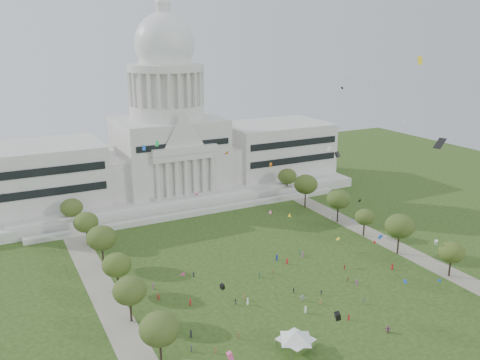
# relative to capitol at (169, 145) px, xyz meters

# --- Properties ---
(ground) EXTENTS (400.00, 400.00, 0.00)m
(ground) POSITION_rel_capitol_xyz_m (0.00, -113.59, -22.30)
(ground) COLOR #294214
(ground) RESTS_ON ground
(capitol) EXTENTS (160.00, 64.50, 91.30)m
(capitol) POSITION_rel_capitol_xyz_m (0.00, 0.00, 0.00)
(capitol) COLOR beige
(capitol) RESTS_ON ground
(path_left) EXTENTS (8.00, 160.00, 0.04)m
(path_left) POSITION_rel_capitol_xyz_m (-48.00, -83.59, -22.28)
(path_left) COLOR gray
(path_left) RESTS_ON ground
(path_right) EXTENTS (8.00, 160.00, 0.04)m
(path_right) POSITION_rel_capitol_xyz_m (48.00, -83.59, -22.28)
(path_right) COLOR gray
(path_right) RESTS_ON ground
(row_tree_l_1) EXTENTS (8.86, 8.86, 12.59)m
(row_tree_l_1) POSITION_rel_capitol_xyz_m (-44.07, -116.55, -13.34)
(row_tree_l_1) COLOR black
(row_tree_l_1) RESTS_ON ground
(row_tree_r_1) EXTENTS (7.58, 7.58, 10.78)m
(row_tree_r_1) POSITION_rel_capitol_xyz_m (46.22, -115.34, -14.64)
(row_tree_r_1) COLOR black
(row_tree_r_1) RESTS_ON ground
(row_tree_l_2) EXTENTS (8.42, 8.42, 11.97)m
(row_tree_l_2) POSITION_rel_capitol_xyz_m (-45.04, -96.29, -13.79)
(row_tree_l_2) COLOR black
(row_tree_l_2) RESTS_ON ground
(row_tree_r_2) EXTENTS (9.55, 9.55, 13.58)m
(row_tree_r_2) POSITION_rel_capitol_xyz_m (44.17, -96.15, -12.64)
(row_tree_r_2) COLOR black
(row_tree_r_2) RESTS_ON ground
(row_tree_l_3) EXTENTS (8.12, 8.12, 11.55)m
(row_tree_l_3) POSITION_rel_capitol_xyz_m (-44.09, -79.67, -14.09)
(row_tree_l_3) COLOR black
(row_tree_l_3) RESTS_ON ground
(row_tree_r_3) EXTENTS (7.01, 7.01, 9.98)m
(row_tree_r_3) POSITION_rel_capitol_xyz_m (44.40, -79.10, -15.21)
(row_tree_r_3) COLOR black
(row_tree_r_3) RESTS_ON ground
(row_tree_l_4) EXTENTS (9.29, 9.29, 13.21)m
(row_tree_l_4) POSITION_rel_capitol_xyz_m (-44.08, -61.17, -12.90)
(row_tree_l_4) COLOR black
(row_tree_l_4) RESTS_ON ground
(row_tree_r_4) EXTENTS (9.19, 9.19, 13.06)m
(row_tree_r_4) POSITION_rel_capitol_xyz_m (44.76, -63.55, -13.01)
(row_tree_r_4) COLOR black
(row_tree_r_4) RESTS_ON ground
(row_tree_l_5) EXTENTS (8.33, 8.33, 11.85)m
(row_tree_l_5) POSITION_rel_capitol_xyz_m (-45.22, -42.58, -13.88)
(row_tree_l_5) COLOR black
(row_tree_l_5) RESTS_ON ground
(row_tree_r_5) EXTENTS (9.82, 9.82, 13.96)m
(row_tree_r_5) POSITION_rel_capitol_xyz_m (43.49, -43.40, -12.37)
(row_tree_r_5) COLOR black
(row_tree_r_5) RESTS_ON ground
(row_tree_l_6) EXTENTS (8.19, 8.19, 11.64)m
(row_tree_l_6) POSITION_rel_capitol_xyz_m (-46.87, -24.45, -14.02)
(row_tree_l_6) COLOR black
(row_tree_l_6) RESTS_ON ground
(row_tree_r_6) EXTENTS (8.42, 8.42, 11.97)m
(row_tree_r_6) POSITION_rel_capitol_xyz_m (45.96, -25.46, -13.79)
(row_tree_r_6) COLOR black
(row_tree_r_6) RESTS_ON ground
(event_tent) EXTENTS (11.68, 11.68, 5.26)m
(event_tent) POSITION_rel_capitol_xyz_m (-15.09, -125.57, -18.22)
(event_tent) COLOR #4C4C4C
(event_tent) RESTS_ON ground
(person_0) EXTENTS (0.96, 1.16, 2.04)m
(person_0) POSITION_rel_capitol_xyz_m (34.16, -104.34, -21.28)
(person_0) COLOR #B21E1E
(person_0) RESTS_ON ground
(person_2) EXTENTS (0.89, 0.81, 1.56)m
(person_2) POSITION_rel_capitol_xyz_m (21.20, -97.71, -21.51)
(person_2) COLOR #B21E1E
(person_2) RESTS_ON ground
(person_3) EXTENTS (0.99, 1.05, 1.48)m
(person_3) POSITION_rel_capitol_xyz_m (5.48, -107.17, -21.56)
(person_3) COLOR #26262B
(person_3) RESTS_ON ground
(person_4) EXTENTS (0.67, 1.04, 1.67)m
(person_4) POSITION_rel_capitol_xyz_m (-0.77, -102.74, -21.46)
(person_4) COLOR #4C4C51
(person_4) RESTS_ON ground
(person_5) EXTENTS (1.86, 1.61, 1.92)m
(person_5) POSITION_rel_capitol_xyz_m (-1.00, -107.59, -21.33)
(person_5) COLOR silver
(person_5) RESTS_ON ground
(person_6) EXTENTS (0.53, 0.79, 1.57)m
(person_6) POSITION_rel_capitol_xyz_m (9.00, -129.38, -21.51)
(person_6) COLOR olive
(person_6) RESTS_ON ground
(person_7) EXTENTS (0.67, 0.70, 1.54)m
(person_7) POSITION_rel_capitol_xyz_m (-9.33, -121.86, -21.52)
(person_7) COLOR #994C8C
(person_7) RESTS_ON ground
(person_8) EXTENTS (0.90, 0.65, 1.70)m
(person_8) POSITION_rel_capitol_xyz_m (-18.16, -101.06, -21.45)
(person_8) COLOR #4C4C51
(person_8) RESTS_ON ground
(person_9) EXTENTS (1.09, 1.18, 1.65)m
(person_9) POSITION_rel_capitol_xyz_m (12.74, -116.37, -21.47)
(person_9) COLOR #4C4C51
(person_9) RESTS_ON ground
(person_10) EXTENTS (0.71, 1.01, 1.55)m
(person_10) POSITION_rel_capitol_xyz_m (17.01, -104.35, -21.52)
(person_10) COLOR olive
(person_10) RESTS_ON ground
(person_11) EXTENTS (1.81, 1.56, 1.87)m
(person_11) POSITION_rel_capitol_xyz_m (8.79, -129.78, -21.36)
(person_11) COLOR #994C8C
(person_11) RESTS_ON ground
(distant_crowd) EXTENTS (56.68, 40.62, 1.94)m
(distant_crowd) POSITION_rel_capitol_xyz_m (-12.84, -98.38, -21.43)
(distant_crowd) COLOR #4C4C51
(distant_crowd) RESTS_ON ground
(kite_swarm) EXTENTS (79.21, 106.25, 60.86)m
(kite_swarm) POSITION_rel_capitol_xyz_m (1.35, -106.90, 8.30)
(kite_swarm) COLOR black
(kite_swarm) RESTS_ON ground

